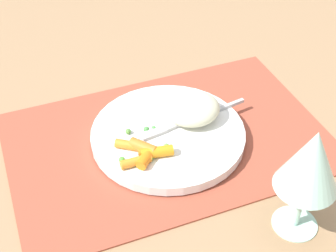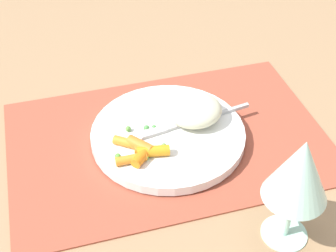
# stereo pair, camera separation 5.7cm
# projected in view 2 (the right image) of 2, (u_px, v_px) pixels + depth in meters

# --- Properties ---
(ground_plane) EXTENTS (2.40, 2.40, 0.00)m
(ground_plane) POSITION_uv_depth(u_px,v_px,m) (168.00, 141.00, 0.79)
(ground_plane) COLOR #997551
(placemat) EXTENTS (0.50, 0.33, 0.01)m
(placemat) POSITION_uv_depth(u_px,v_px,m) (168.00, 140.00, 0.79)
(placemat) COLOR #9E4733
(placemat) RESTS_ON ground_plane
(plate) EXTENTS (0.24, 0.24, 0.02)m
(plate) POSITION_uv_depth(u_px,v_px,m) (168.00, 135.00, 0.78)
(plate) COLOR white
(plate) RESTS_ON placemat
(rice_mound) EXTENTS (0.09, 0.08, 0.04)m
(rice_mound) POSITION_uv_depth(u_px,v_px,m) (194.00, 110.00, 0.78)
(rice_mound) COLOR beige
(rice_mound) RESTS_ON plate
(carrot_portion) EXTENTS (0.08, 0.07, 0.02)m
(carrot_portion) POSITION_uv_depth(u_px,v_px,m) (141.00, 151.00, 0.73)
(carrot_portion) COLOR orange
(carrot_portion) RESTS_ON plate
(pea_scatter) EXTENTS (0.08, 0.08, 0.01)m
(pea_scatter) POSITION_uv_depth(u_px,v_px,m) (140.00, 143.00, 0.75)
(pea_scatter) COLOR #55B12F
(pea_scatter) RESTS_ON plate
(fork) EXTENTS (0.19, 0.04, 0.01)m
(fork) POSITION_uv_depth(u_px,v_px,m) (185.00, 124.00, 0.78)
(fork) COLOR #B7B7B7
(fork) RESTS_ON plate
(wine_glass) EXTENTS (0.08, 0.08, 0.17)m
(wine_glass) POSITION_uv_depth(u_px,v_px,m) (299.00, 172.00, 0.57)
(wine_glass) COLOR #B2E0CC
(wine_glass) RESTS_ON ground_plane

